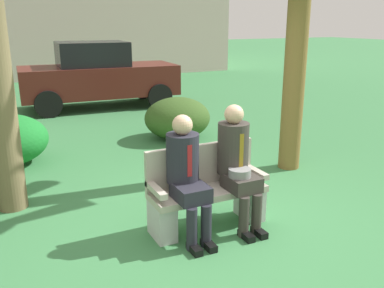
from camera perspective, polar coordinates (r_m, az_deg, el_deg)
ground_plane at (r=4.78m, az=3.80°, el=-11.06°), size 80.00×80.00×0.00m
park_bench at (r=4.64m, az=1.92°, el=-6.55°), size 1.29×0.44×0.90m
seated_man_left at (r=4.30m, az=-0.77°, el=-3.70°), size 0.34×0.72×1.29m
seated_man_right at (r=4.57m, az=6.11°, el=-2.28°), size 0.34×0.72×1.35m
shrub_near_bench at (r=7.20m, az=-23.85°, el=0.49°), size 1.27×1.17×0.80m
shrub_mid_lawn at (r=8.08m, az=-1.99°, el=3.53°), size 1.27×1.17×0.79m
parked_car_far at (r=11.22m, az=-12.60°, el=9.08°), size 3.98×1.89×1.68m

